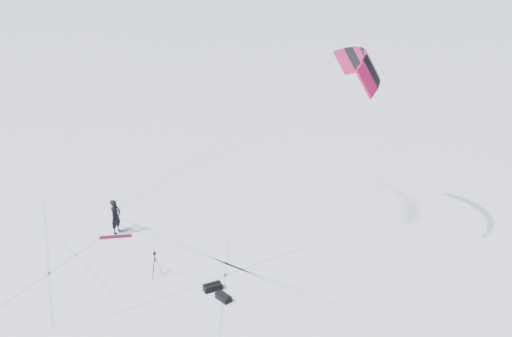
# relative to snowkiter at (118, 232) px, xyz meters

# --- Properties ---
(ground) EXTENTS (1800.00, 1800.00, 0.00)m
(ground) POSITION_rel_snowkiter_xyz_m (2.10, -2.66, 0.00)
(ground) COLOR white
(horizon_hills) EXTENTS (704.47, 706.88, 10.64)m
(horizon_hills) POSITION_rel_snowkiter_xyz_m (2.10, -2.66, 4.72)
(horizon_hills) COLOR #1F2B3A
(horizon_hills) RESTS_ON ground
(snow_tracks) EXTENTS (17.62, 10.25, 0.01)m
(snow_tracks) POSITION_rel_snowkiter_xyz_m (2.43, -2.65, 0.00)
(snow_tracks) COLOR #AEB8E2
(snow_tracks) RESTS_ON ground
(snowkiter) EXTENTS (0.58, 0.76, 1.87)m
(snowkiter) POSITION_rel_snowkiter_xyz_m (0.00, 0.00, 0.00)
(snowkiter) COLOR black
(snowkiter) RESTS_ON ground
(snowboard) EXTENTS (1.62, 0.73, 0.04)m
(snowboard) POSITION_rel_snowkiter_xyz_m (0.08, -0.49, 0.02)
(snowboard) COLOR maroon
(snowboard) RESTS_ON ground
(tripod) EXTENTS (0.57, 0.58, 1.24)m
(tripod) POSITION_rel_snowkiter_xyz_m (3.28, -3.69, 0.80)
(tripod) COLOR black
(tripod) RESTS_ON ground
(gear_bag_a) EXTENTS (0.85, 0.73, 0.35)m
(gear_bag_a) POSITION_rel_snowkiter_xyz_m (5.99, -4.39, 0.15)
(gear_bag_a) COLOR black
(gear_bag_a) RESTS_ON ground
(gear_bag_b) EXTENTS (0.76, 0.71, 0.32)m
(gear_bag_b) POSITION_rel_snowkiter_xyz_m (6.58, -5.02, 0.14)
(gear_bag_b) COLOR black
(gear_bag_b) RESTS_ON ground
(power_kite) EXTENTS (13.16, 5.52, 8.17)m
(power_kite) POSITION_rel_snowkiter_xyz_m (12.05, 1.82, 8.61)
(power_kite) COLOR #C5134C
(power_kite) RESTS_ON ground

